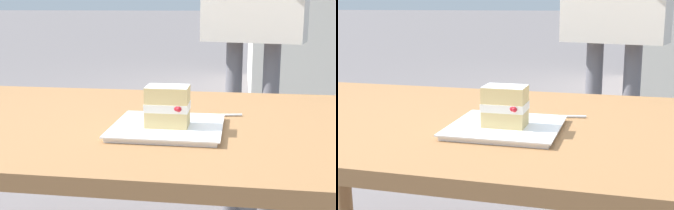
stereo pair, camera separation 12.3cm
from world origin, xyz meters
The scene contains 4 objects.
patio_table centered at (0.00, 0.00, 0.60)m, with size 1.55×0.95×0.68m.
dessert_plate centered at (-0.17, 0.10, 0.69)m, with size 0.29×0.29×0.02m.
cake_slice centered at (-0.17, 0.12, 0.75)m, with size 0.11×0.09×0.11m.
dessert_fork centered at (-0.27, -0.07, 0.69)m, with size 0.17×0.05×0.01m.
Camera 1 is at (-0.35, 1.29, 1.01)m, focal length 49.67 mm.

